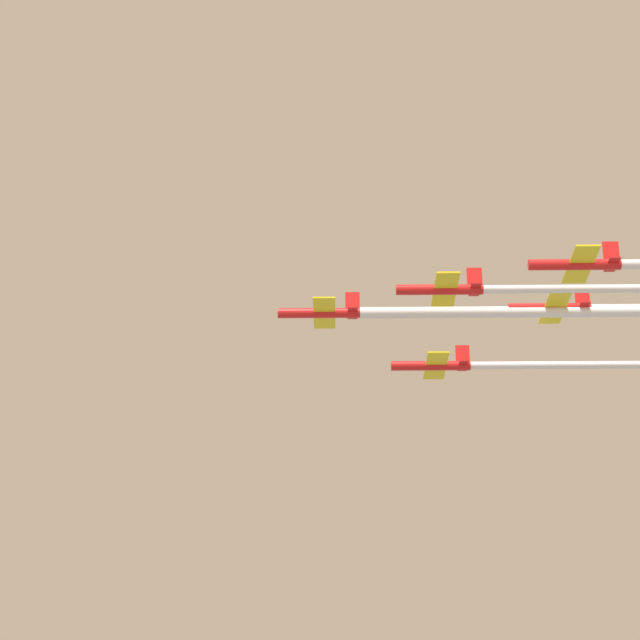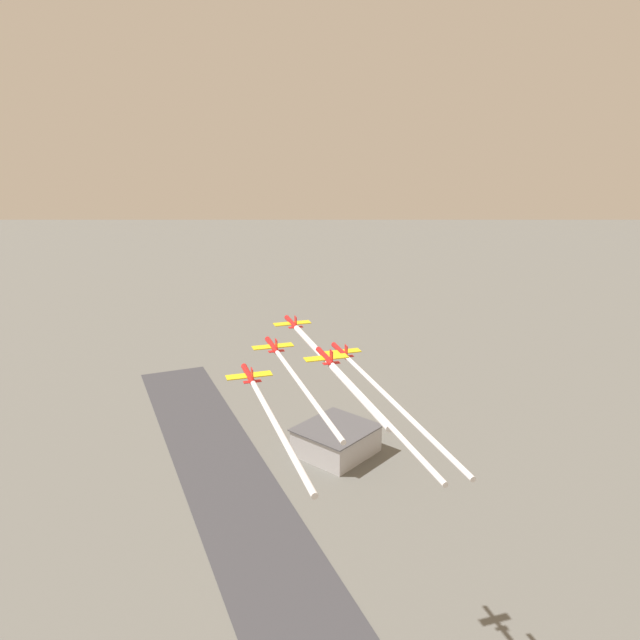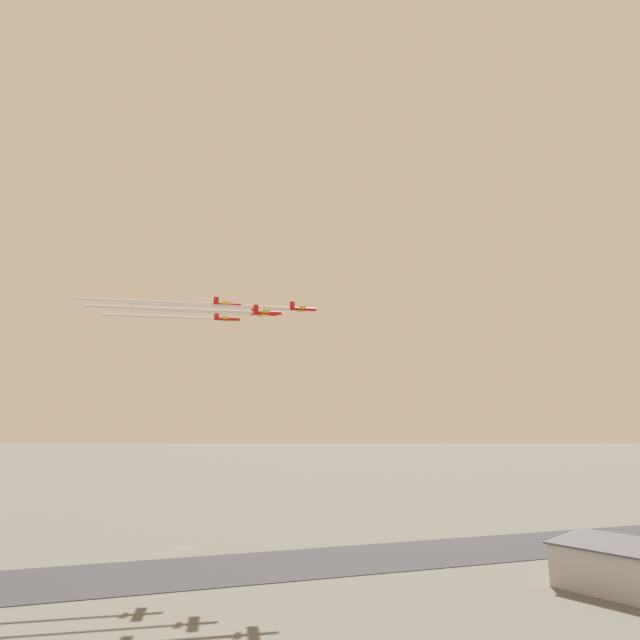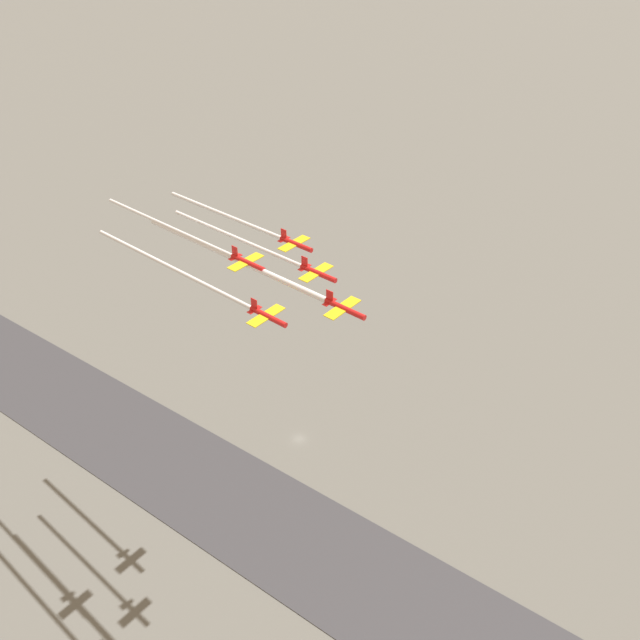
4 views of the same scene
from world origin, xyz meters
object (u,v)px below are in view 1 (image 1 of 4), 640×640
jet_0 (322,313)px  jet_3 (578,264)px  jet_1 (443,289)px  jet_4 (553,308)px  jet_2 (434,365)px

jet_0 → jet_3: size_ratio=1.00×
jet_0 → jet_1: bearing=-120.5°
jet_0 → jet_1: size_ratio=1.00×
jet_0 → jet_1: 15.56m
jet_0 → jet_3: (-27.63, -14.27, -1.51)m
jet_3 → jet_1: bearing=59.5°
jet_1 → jet_4: (-0.48, -15.54, 1.16)m
jet_1 → jet_3: 15.57m
jet_2 → jet_4: bearing=-120.5°
jet_2 → jet_4: jet_4 is taller
jet_1 → jet_0: bearing=59.5°
jet_0 → jet_4: 26.80m
jet_3 → jet_4: 15.89m
jet_0 → jet_2: 15.96m
jet_2 → jet_3: bearing=-150.5°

